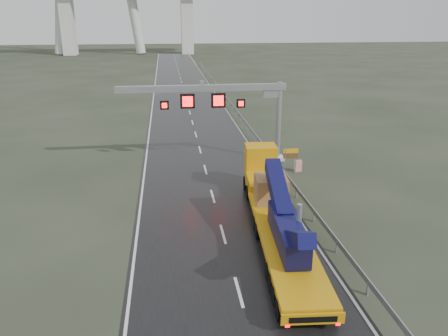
{
  "coord_description": "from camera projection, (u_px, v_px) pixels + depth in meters",
  "views": [
    {
      "loc": [
        -3.07,
        -19.77,
        12.7
      ],
      "look_at": [
        0.48,
        7.19,
        3.2
      ],
      "focal_mm": 35.0,
      "sensor_mm": 36.0,
      "label": 1
    }
  ],
  "objects": [
    {
      "name": "guardrail",
      "position": [
        246.0,
        123.0,
        51.67
      ],
      "size": [
        0.2,
        140.0,
        1.4
      ],
      "primitive_type": null,
      "color": "gray",
      "rests_on": "ground"
    },
    {
      "name": "sign_gantry",
      "position": [
        226.0,
        101.0,
        38.32
      ],
      "size": [
        14.9,
        1.2,
        7.42
      ],
      "color": "silver",
      "rests_on": "ground"
    },
    {
      "name": "heavy_haul_truck",
      "position": [
        274.0,
        201.0,
        27.62
      ],
      "size": [
        3.89,
        17.85,
        4.16
      ],
      "rotation": [
        0.0,
        0.0,
        -0.08
      ],
      "color": "orange",
      "rests_on": "ground"
    },
    {
      "name": "ground",
      "position": [
        233.0,
        270.0,
        23.07
      ],
      "size": [
        400.0,
        400.0,
        0.0
      ],
      "primitive_type": "plane",
      "color": "#2A3122",
      "rests_on": "ground"
    },
    {
      "name": "exit_sign_pair",
      "position": [
        291.0,
        156.0,
        36.82
      ],
      "size": [
        1.28,
        0.08,
        2.19
      ],
      "rotation": [
        0.0,
        0.0,
        -0.02
      ],
      "color": "gray",
      "rests_on": "ground"
    },
    {
      "name": "road",
      "position": [
        190.0,
        113.0,
        60.5
      ],
      "size": [
        11.0,
        200.0,
        0.02
      ],
      "primitive_type": "cube",
      "color": "black",
      "rests_on": "ground"
    },
    {
      "name": "striped_barrier",
      "position": [
        298.0,
        166.0,
        37.51
      ],
      "size": [
        0.65,
        0.44,
        1.0
      ],
      "primitive_type": "cube",
      "rotation": [
        0.0,
        0.0,
        0.22
      ],
      "color": "red",
      "rests_on": "ground"
    }
  ]
}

